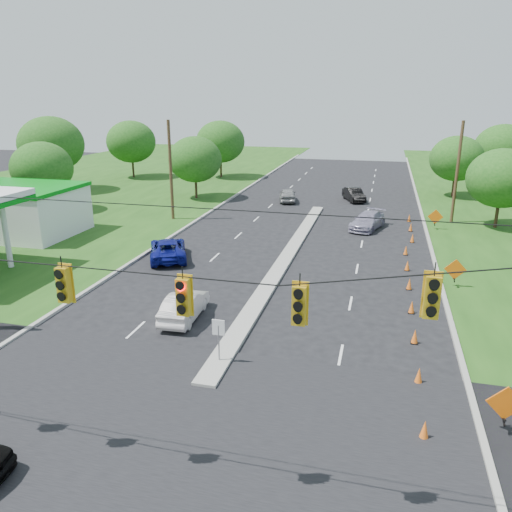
# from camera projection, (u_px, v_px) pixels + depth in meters

# --- Properties ---
(ground) EXTENTS (160.00, 160.00, 0.00)m
(ground) POSITION_uv_depth(u_px,v_px,m) (160.00, 456.00, 15.92)
(ground) COLOR black
(ground) RESTS_ON ground
(cross_street) EXTENTS (160.00, 14.00, 0.02)m
(cross_street) POSITION_uv_depth(u_px,v_px,m) (160.00, 456.00, 15.92)
(cross_street) COLOR black
(cross_street) RESTS_ON ground
(curb_left) EXTENTS (0.25, 110.00, 0.16)m
(curb_left) POSITION_uv_depth(u_px,v_px,m) (197.00, 221.00, 45.97)
(curb_left) COLOR gray
(curb_left) RESTS_ON ground
(curb_right) EXTENTS (0.25, 110.00, 0.16)m
(curb_right) POSITION_uv_depth(u_px,v_px,m) (427.00, 235.00, 41.20)
(curb_right) COLOR gray
(curb_right) RESTS_ON ground
(median) EXTENTS (1.00, 34.00, 0.18)m
(median) POSITION_uv_depth(u_px,v_px,m) (286.00, 259.00, 35.29)
(median) COLOR gray
(median) RESTS_ON ground
(median_sign) EXTENTS (0.55, 0.06, 2.05)m
(median_sign) POSITION_uv_depth(u_px,v_px,m) (219.00, 333.00, 21.00)
(median_sign) COLOR gray
(median_sign) RESTS_ON ground
(signal_span) EXTENTS (25.60, 0.32, 9.00)m
(signal_span) POSITION_uv_depth(u_px,v_px,m) (132.00, 328.00, 13.49)
(signal_span) COLOR #422D1C
(signal_span) RESTS_ON ground
(utility_pole_far_left) EXTENTS (0.28, 0.28, 9.00)m
(utility_pole_far_left) POSITION_uv_depth(u_px,v_px,m) (171.00, 171.00, 45.16)
(utility_pole_far_left) COLOR #422D1C
(utility_pole_far_left) RESTS_ON ground
(utility_pole_far_right) EXTENTS (0.28, 0.28, 9.00)m
(utility_pole_far_right) POSITION_uv_depth(u_px,v_px,m) (457.00, 173.00, 43.87)
(utility_pole_far_right) COLOR #422D1C
(utility_pole_far_right) RESTS_ON ground
(cone_0) EXTENTS (0.32, 0.32, 0.70)m
(cone_0) POSITION_uv_depth(u_px,v_px,m) (425.00, 430.00, 16.64)
(cone_0) COLOR orange
(cone_0) RESTS_ON ground
(cone_1) EXTENTS (0.32, 0.32, 0.70)m
(cone_1) POSITION_uv_depth(u_px,v_px,m) (419.00, 375.00, 19.87)
(cone_1) COLOR orange
(cone_1) RESTS_ON ground
(cone_2) EXTENTS (0.32, 0.32, 0.70)m
(cone_2) POSITION_uv_depth(u_px,v_px,m) (415.00, 336.00, 23.10)
(cone_2) COLOR orange
(cone_2) RESTS_ON ground
(cone_3) EXTENTS (0.32, 0.32, 0.70)m
(cone_3) POSITION_uv_depth(u_px,v_px,m) (412.00, 307.00, 26.32)
(cone_3) COLOR orange
(cone_3) RESTS_ON ground
(cone_4) EXTENTS (0.32, 0.32, 0.70)m
(cone_4) POSITION_uv_depth(u_px,v_px,m) (409.00, 284.00, 29.55)
(cone_4) COLOR orange
(cone_4) RESTS_ON ground
(cone_5) EXTENTS (0.32, 0.32, 0.70)m
(cone_5) POSITION_uv_depth(u_px,v_px,m) (407.00, 265.00, 32.78)
(cone_5) COLOR orange
(cone_5) RESTS_ON ground
(cone_6) EXTENTS (0.32, 0.32, 0.70)m
(cone_6) POSITION_uv_depth(u_px,v_px,m) (406.00, 250.00, 36.01)
(cone_6) COLOR orange
(cone_6) RESTS_ON ground
(cone_7) EXTENTS (0.32, 0.32, 0.70)m
(cone_7) POSITION_uv_depth(u_px,v_px,m) (412.00, 238.00, 39.10)
(cone_7) COLOR orange
(cone_7) RESTS_ON ground
(cone_8) EXTENTS (0.32, 0.32, 0.70)m
(cone_8) POSITION_uv_depth(u_px,v_px,m) (411.00, 227.00, 42.32)
(cone_8) COLOR orange
(cone_8) RESTS_ON ground
(cone_9) EXTENTS (0.32, 0.32, 0.70)m
(cone_9) POSITION_uv_depth(u_px,v_px,m) (409.00, 218.00, 45.55)
(cone_9) COLOR orange
(cone_9) RESTS_ON ground
(work_sign_0) EXTENTS (1.27, 0.58, 1.37)m
(work_sign_0) POSITION_uv_depth(u_px,v_px,m) (506.00, 405.00, 16.72)
(work_sign_0) COLOR black
(work_sign_0) RESTS_ON ground
(work_sign_1) EXTENTS (1.27, 0.58, 1.37)m
(work_sign_1) POSITION_uv_depth(u_px,v_px,m) (455.00, 270.00, 29.64)
(work_sign_1) COLOR black
(work_sign_1) RESTS_ON ground
(work_sign_2) EXTENTS (1.27, 0.58, 1.37)m
(work_sign_2) POSITION_uv_depth(u_px,v_px,m) (435.00, 217.00, 42.55)
(work_sign_2) COLOR black
(work_sign_2) RESTS_ON ground
(tree_2) EXTENTS (5.88, 5.88, 6.86)m
(tree_2) POSITION_uv_depth(u_px,v_px,m) (42.00, 168.00, 48.40)
(tree_2) COLOR black
(tree_2) RESTS_ON ground
(tree_3) EXTENTS (7.56, 7.56, 8.82)m
(tree_3) POSITION_uv_depth(u_px,v_px,m) (51.00, 144.00, 58.66)
(tree_3) COLOR black
(tree_3) RESTS_ON ground
(tree_4) EXTENTS (6.72, 6.72, 7.84)m
(tree_4) POSITION_uv_depth(u_px,v_px,m) (131.00, 142.00, 68.98)
(tree_4) COLOR black
(tree_4) RESTS_ON ground
(tree_5) EXTENTS (5.88, 5.88, 6.86)m
(tree_5) POSITION_uv_depth(u_px,v_px,m) (195.00, 159.00, 54.79)
(tree_5) COLOR black
(tree_5) RESTS_ON ground
(tree_6) EXTENTS (6.72, 6.72, 7.84)m
(tree_6) POSITION_uv_depth(u_px,v_px,m) (220.00, 142.00, 68.91)
(tree_6) COLOR black
(tree_6) RESTS_ON ground
(tree_9) EXTENTS (5.88, 5.88, 6.86)m
(tree_9) POSITION_uv_depth(u_px,v_px,m) (502.00, 178.00, 42.18)
(tree_9) COLOR black
(tree_9) RESTS_ON ground
(tree_11) EXTENTS (6.72, 6.72, 7.84)m
(tree_11) POSITION_uv_depth(u_px,v_px,m) (503.00, 148.00, 60.41)
(tree_11) COLOR black
(tree_11) RESTS_ON ground
(tree_12) EXTENTS (5.88, 5.88, 6.86)m
(tree_12) POSITION_uv_depth(u_px,v_px,m) (457.00, 159.00, 55.56)
(tree_12) COLOR black
(tree_12) RESTS_ON ground
(white_sedan) EXTENTS (1.68, 4.27, 1.38)m
(white_sedan) POSITION_uv_depth(u_px,v_px,m) (184.00, 306.00, 25.61)
(white_sedan) COLOR white
(white_sedan) RESTS_ON ground
(blue_pickup) EXTENTS (4.36, 5.75, 1.45)m
(blue_pickup) POSITION_uv_depth(u_px,v_px,m) (168.00, 249.00, 35.07)
(blue_pickup) COLOR navy
(blue_pickup) RESTS_ON ground
(silver_car_far) EXTENTS (3.34, 5.32, 1.44)m
(silver_car_far) POSITION_uv_depth(u_px,v_px,m) (368.00, 221.00, 42.98)
(silver_car_far) COLOR #8F89A3
(silver_car_far) RESTS_ON ground
(silver_car_oncoming) EXTENTS (2.61, 4.56, 1.46)m
(silver_car_oncoming) POSITION_uv_depth(u_px,v_px,m) (288.00, 195.00, 54.17)
(silver_car_oncoming) COLOR gray
(silver_car_oncoming) RESTS_ON ground
(dark_car_receding) EXTENTS (2.97, 4.60, 1.43)m
(dark_car_receding) POSITION_uv_depth(u_px,v_px,m) (354.00, 195.00, 54.48)
(dark_car_receding) COLOR black
(dark_car_receding) RESTS_ON ground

